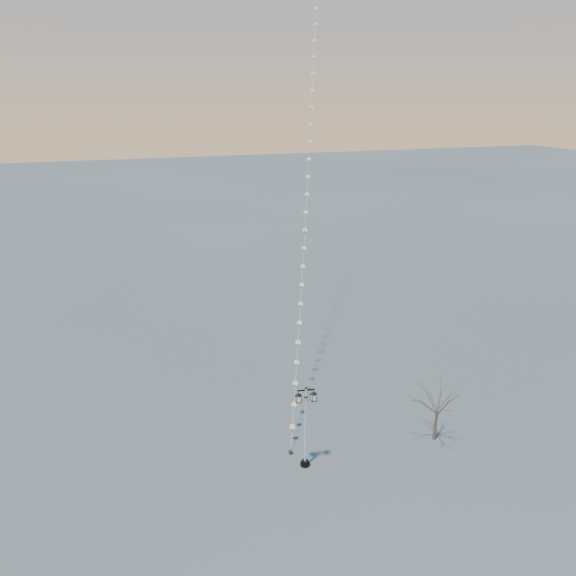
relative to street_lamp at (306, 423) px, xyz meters
name	(u,v)px	position (x,y,z in m)	size (l,w,h in m)	color
ground	(310,474)	(0.00, -0.70, -2.53)	(300.00, 300.00, 0.00)	#525453
street_lamp	(306,423)	(0.00, 0.00, 0.00)	(1.15, 0.51, 4.56)	black
bare_tree	(438,401)	(7.51, -0.21, -0.16)	(2.06, 2.06, 3.41)	brown
kite_train	(309,125)	(6.13, 16.10, 13.31)	(13.64, 30.59, 31.86)	#34251E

